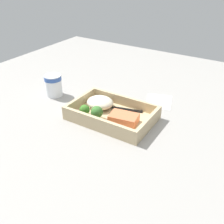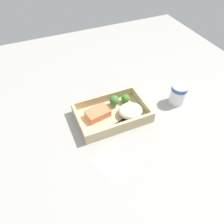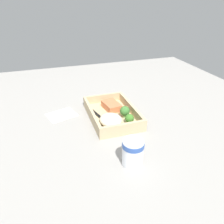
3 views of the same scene
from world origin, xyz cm
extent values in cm
cube|color=#989590|center=(0.00, 0.00, -1.00)|extent=(160.00, 160.00, 2.00)
cube|color=tan|center=(0.00, 0.00, 0.60)|extent=(28.67, 18.70, 1.20)
cube|color=tan|center=(0.00, -8.75, 3.06)|extent=(28.67, 1.20, 3.73)
cube|color=tan|center=(0.00, 8.75, 3.06)|extent=(28.67, 1.20, 3.73)
cube|color=tan|center=(-13.73, 0.00, 3.06)|extent=(1.20, 16.30, 3.73)
cube|color=tan|center=(13.73, 0.00, 3.06)|extent=(1.20, 16.30, 3.73)
cube|color=#DA7449|center=(-5.55, 1.56, 2.68)|extent=(10.08, 7.50, 2.96)
ellipsoid|color=beige|center=(6.86, -2.75, 3.17)|extent=(9.85, 8.87, 3.95)
cylinder|color=#84A85E|center=(8.26, 4.62, 1.77)|extent=(1.36, 1.36, 1.14)
sphere|color=#3E7928|center=(8.26, 4.62, 3.32)|extent=(3.58, 3.58, 3.58)
cylinder|color=#80AF64|center=(3.10, 4.61, 2.06)|extent=(1.57, 1.57, 1.71)
sphere|color=#3E7532|center=(3.10, 4.61, 4.05)|extent=(4.13, 4.13, 4.13)
cube|color=black|center=(-1.98, -6.02, 1.42)|extent=(12.29, 4.13, 0.44)
cube|color=black|center=(5.67, -4.07, 1.42)|extent=(3.84, 2.97, 0.44)
cylinder|color=white|center=(29.40, -2.93, 4.37)|extent=(6.55, 6.55, 8.75)
cylinder|color=#3356A8|center=(29.40, -2.93, 7.56)|extent=(6.74, 6.74, 1.57)
cube|color=white|center=(-8.91, -20.32, 0.12)|extent=(12.73, 14.23, 0.24)
camera|label=1|loc=(-40.98, 65.73, 48.72)|focal=42.00mm
camera|label=2|loc=(-24.39, -56.30, 65.32)|focal=35.00mm
camera|label=3|loc=(77.05, -25.08, 47.12)|focal=35.00mm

